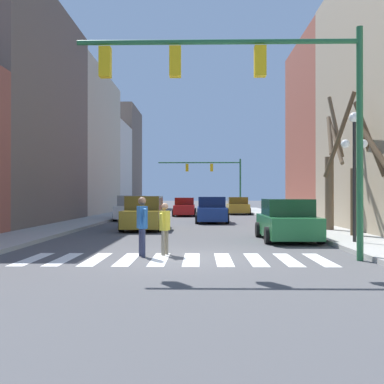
{
  "coord_description": "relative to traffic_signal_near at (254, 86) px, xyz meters",
  "views": [
    {
      "loc": [
        0.69,
        -12.87,
        1.83
      ],
      "look_at": [
        -0.09,
        31.07,
        2.07
      ],
      "focal_mm": 42.0,
      "sensor_mm": 36.0,
      "label": 1
    }
  ],
  "objects": [
    {
      "name": "ground_plane",
      "position": [
        -2.18,
        0.41,
        -4.85
      ],
      "size": [
        240.0,
        240.0,
        0.0
      ],
      "primitive_type": "plane",
      "color": "#4C4C4F"
    },
    {
      "name": "building_row_left",
      "position": [
        -13.1,
        26.3,
        1.22
      ],
      "size": [
        6.0,
        59.67,
        13.66
      ],
      "color": "#934C3D",
      "rests_on": "ground_plane"
    },
    {
      "name": "crosswalk_stripes",
      "position": [
        -2.18,
        0.16,
        -4.85
      ],
      "size": [
        8.55,
        2.6,
        0.01
      ],
      "color": "white",
      "rests_on": "ground_plane"
    },
    {
      "name": "traffic_signal_near",
      "position": [
        0.0,
        0.0,
        0.0
      ],
      "size": [
        7.94,
        0.28,
        6.47
      ],
      "color": "#236038",
      "rests_on": "ground_plane"
    },
    {
      "name": "traffic_signal_far",
      "position": [
        0.07,
        36.63,
        -0.58
      ],
      "size": [
        9.06,
        0.28,
        5.73
      ],
      "color": "#236038",
      "rests_on": "ground_plane"
    },
    {
      "name": "street_lamp_right_corner",
      "position": [
        4.0,
        3.55,
        -1.46
      ],
      "size": [
        0.95,
        0.36,
        4.61
      ],
      "color": "black",
      "rests_on": "sidewalk_right"
    },
    {
      "name": "car_parked_right_near",
      "position": [
        2.0,
        29.06,
        -4.11
      ],
      "size": [
        2.12,
        4.16,
        1.59
      ],
      "rotation": [
        0.0,
        0.0,
        1.57
      ],
      "color": "#A38423",
      "rests_on": "ground_plane"
    },
    {
      "name": "car_parked_left_far",
      "position": [
        -0.73,
        16.84,
        -4.07
      ],
      "size": [
        2.11,
        4.56,
        1.68
      ],
      "rotation": [
        0.0,
        0.0,
        1.57
      ],
      "color": "navy",
      "rests_on": "ground_plane"
    },
    {
      "name": "car_driving_away_lane",
      "position": [
        -2.8,
        25.94,
        -4.12
      ],
      "size": [
        1.98,
        4.52,
        1.56
      ],
      "rotation": [
        0.0,
        0.0,
        -1.57
      ],
      "color": "red",
      "rests_on": "ground_plane"
    },
    {
      "name": "car_driving_toward_lane",
      "position": [
        -4.36,
        10.73,
        -4.04
      ],
      "size": [
        2.12,
        4.59,
        1.75
      ],
      "rotation": [
        0.0,
        0.0,
        -1.57
      ],
      "color": "#A38423",
      "rests_on": "ground_plane"
    },
    {
      "name": "car_at_intersection",
      "position": [
        -6.35,
        19.54,
        -4.04
      ],
      "size": [
        2.13,
        4.52,
        1.75
      ],
      "rotation": [
        0.0,
        0.0,
        1.57
      ],
      "color": "white",
      "rests_on": "ground_plane"
    },
    {
      "name": "car_parked_left_near",
      "position": [
        1.98,
        5.47,
        -4.08
      ],
      "size": [
        2.15,
        4.37,
        1.65
      ],
      "rotation": [
        0.0,
        0.0,
        1.57
      ],
      "color": "#236B38",
      "rests_on": "ground_plane"
    },
    {
      "name": "pedestrian_crossing_street",
      "position": [
        -2.55,
        1.1,
        -3.93
      ],
      "size": [
        0.31,
        0.67,
        1.57
      ],
      "rotation": [
        0.0,
        0.0,
        1.26
      ],
      "color": "#7A705B",
      "rests_on": "ground_plane"
    },
    {
      "name": "pedestrian_on_left_sidewalk",
      "position": [
        -3.19,
        0.69,
        -3.82
      ],
      "size": [
        0.36,
        0.73,
        1.76
      ],
      "rotation": [
        0.0,
        0.0,
        5.08
      ],
      "color": "#282D47",
      "rests_on": "ground_plane"
    },
    {
      "name": "street_tree_left_mid",
      "position": [
        4.7,
        8.87,
        -2.07
      ],
      "size": [
        0.82,
        2.45,
        6.37
      ],
      "color": "brown",
      "rests_on": "sidewalk_right"
    },
    {
      "name": "street_tree_left_near",
      "position": [
        5.06,
        6.15,
        -1.9
      ],
      "size": [
        2.51,
        3.7,
        5.98
      ],
      "color": "brown",
      "rests_on": "sidewalk_right"
    }
  ]
}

